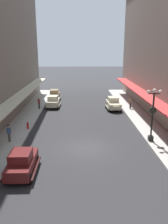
% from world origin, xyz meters
% --- Properties ---
extents(ground_plane, '(200.00, 200.00, 0.00)m').
position_xyz_m(ground_plane, '(0.00, 0.00, 0.00)').
color(ground_plane, '#2D2D30').
extents(sidewalk_left, '(3.00, 60.00, 0.15)m').
position_xyz_m(sidewalk_left, '(-7.50, 0.00, 0.07)').
color(sidewalk_left, '#B7B5AD').
rests_on(sidewalk_left, ground).
extents(sidewalk_right, '(3.00, 60.00, 0.15)m').
position_xyz_m(sidewalk_right, '(7.50, 0.00, 0.07)').
color(sidewalk_right, '#B7B5AD').
rests_on(sidewalk_right, ground).
extents(parked_car_0, '(2.26, 4.30, 1.84)m').
position_xyz_m(parked_car_0, '(-4.90, 20.98, 0.94)').
color(parked_car_0, '#997F5B').
rests_on(parked_car_0, ground).
extents(parked_car_1, '(2.14, 4.26, 1.84)m').
position_xyz_m(parked_car_1, '(-4.79, -4.27, 0.94)').
color(parked_car_1, '#591919').
rests_on(parked_car_1, ground).
extents(parked_car_2, '(2.23, 4.29, 1.84)m').
position_xyz_m(parked_car_2, '(-4.57, 15.54, 0.94)').
color(parked_car_2, beige).
rests_on(parked_car_2, ground).
extents(parked_car_3, '(2.28, 4.31, 1.84)m').
position_xyz_m(parked_car_3, '(4.62, 13.91, 0.94)').
color(parked_car_3, beige).
rests_on(parked_car_3, ground).
extents(lamp_post_with_clock, '(1.42, 0.44, 5.16)m').
position_xyz_m(lamp_post_with_clock, '(6.40, 1.27, 2.99)').
color(lamp_post_with_clock, black).
rests_on(lamp_post_with_clock, sidewalk_right).
extents(fire_hydrant, '(0.24, 0.24, 0.82)m').
position_xyz_m(fire_hydrant, '(-6.35, 5.03, 0.56)').
color(fire_hydrant, '#B21E19').
rests_on(fire_hydrant, sidewalk_left).
extents(pedestrian_1, '(0.36, 0.24, 1.64)m').
position_xyz_m(pedestrian_1, '(-6.52, 13.95, 0.99)').
color(pedestrian_1, '#2D2D33').
rests_on(pedestrian_1, sidewalk_left).
extents(pedestrian_2, '(0.36, 0.28, 1.67)m').
position_xyz_m(pedestrian_2, '(-7.36, 1.42, 1.01)').
color(pedestrian_2, '#4C4238').
rests_on(pedestrian_2, sidewalk_left).
extents(pedestrian_3, '(0.36, 0.24, 1.64)m').
position_xyz_m(pedestrian_3, '(7.17, 13.70, 0.99)').
color(pedestrian_3, '#2D2D33').
rests_on(pedestrian_3, sidewalk_right).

